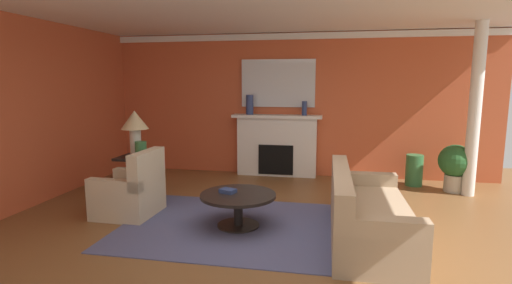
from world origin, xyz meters
The scene contains 19 objects.
ground_plane centered at (0.00, 0.00, 0.00)m, with size 9.60×9.60×0.00m, color brown.
wall_fireplace centered at (0.00, 3.39, 1.44)m, with size 7.98×0.12×2.87m, color #C65633.
wall_window centered at (-3.75, 0.30, 1.44)m, with size 0.12×7.26×2.87m, color #C65633.
crown_moulding centered at (0.00, 3.31, 2.79)m, with size 7.98×0.08×0.12m, color white.
area_rug centered at (-0.38, 0.23, 0.01)m, with size 3.07×2.29×0.01m, color #4C517A.
fireplace centered at (-0.28, 3.18, 0.59)m, with size 1.80×0.35×1.25m.
mantel_mirror centered at (-0.28, 3.30, 1.88)m, with size 1.49×0.04×0.95m, color silver.
sofa centered at (1.24, 0.09, 0.30)m, with size 0.92×2.11×0.85m.
armchair_near_window centered at (-2.02, 0.40, 0.31)m, with size 0.83×0.83×0.95m.
coffee_table centered at (-0.38, 0.23, 0.34)m, with size 1.00×1.00×0.45m.
side_table centered at (-2.33, 1.20, 0.40)m, with size 0.56×0.56×0.70m.
table_lamp centered at (-2.33, 1.20, 1.22)m, with size 0.44×0.44×0.75m.
vase_mantel_right centered at (0.27, 3.13, 1.39)m, with size 0.10×0.10×0.28m, color navy.
vase_mantel_left centered at (-0.83, 3.13, 1.45)m, with size 0.15×0.15×0.40m, color navy.
vase_tall_corner centered at (2.33, 2.88, 0.29)m, with size 0.31×0.31×0.58m, color #33703D.
vase_on_side_table centered at (-2.18, 1.08, 0.83)m, with size 0.18×0.18×0.27m, color #33703D.
book_red_cover centered at (-0.53, 0.25, 0.48)m, with size 0.20×0.15×0.05m, color navy.
potted_plant centered at (2.93, 2.57, 0.49)m, with size 0.56×0.56×0.83m.
column_white centered at (3.11, 2.40, 1.44)m, with size 0.20×0.20×2.87m, color white.
Camera 1 is at (0.79, -4.59, 1.91)m, focal length 27.39 mm.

